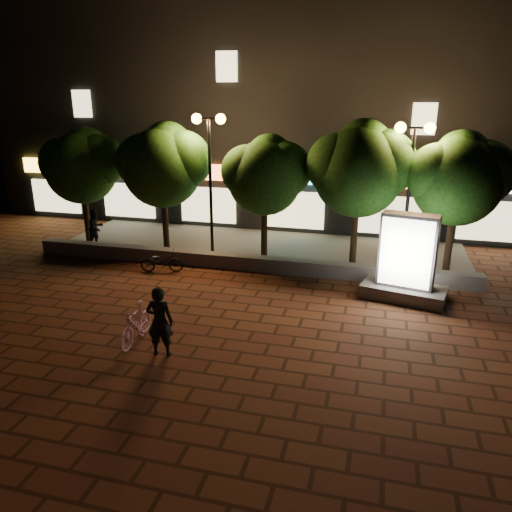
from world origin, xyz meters
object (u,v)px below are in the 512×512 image
(street_lamp_right, at_px, (412,159))
(pedestrian, at_px, (96,228))
(street_lamp_left, at_px, (209,149))
(rider, at_px, (160,321))
(scooter_pink, at_px, (136,324))
(tree_mid, at_px, (266,173))
(tree_far_left, at_px, (83,164))
(tree_left, at_px, (164,163))
(tree_far_right, at_px, (459,176))
(ad_kiosk, at_px, (406,265))
(tree_right, at_px, (360,166))
(scooter_parked, at_px, (162,261))

(street_lamp_right, relative_size, pedestrian, 3.31)
(street_lamp_right, height_order, pedestrian, street_lamp_right)
(street_lamp_left, distance_m, rider, 8.21)
(scooter_pink, bearing_deg, tree_mid, 76.43)
(street_lamp_right, bearing_deg, tree_mid, 176.96)
(scooter_pink, bearing_deg, tree_far_left, 127.80)
(tree_mid, xyz_separation_m, scooter_pink, (-1.57, -7.27, -2.72))
(tree_mid, bearing_deg, tree_far_left, 180.00)
(tree_mid, distance_m, scooter_pink, 7.92)
(rider, bearing_deg, tree_left, -73.76)
(rider, bearing_deg, pedestrian, -56.34)
(tree_far_left, bearing_deg, tree_left, 0.00)
(rider, bearing_deg, tree_far_right, -139.95)
(rider, bearing_deg, street_lamp_right, -134.07)
(ad_kiosk, xyz_separation_m, scooter_pink, (-6.52, -4.51, -0.57))
(street_lamp_right, distance_m, rider, 9.82)
(tree_far_left, relative_size, street_lamp_right, 0.93)
(tree_far_left, height_order, street_lamp_left, street_lamp_left)
(tree_far_right, bearing_deg, street_lamp_right, -170.39)
(tree_right, relative_size, scooter_pink, 3.10)
(street_lamp_right, relative_size, scooter_parked, 3.34)
(street_lamp_right, relative_size, scooter_pink, 3.05)
(tree_far_right, bearing_deg, tree_mid, -180.00)
(ad_kiosk, height_order, rider, ad_kiosk)
(tree_far_left, distance_m, pedestrian, 2.60)
(scooter_pink, relative_size, scooter_parked, 1.10)
(tree_far_right, distance_m, scooter_pink, 11.24)
(tree_far_left, bearing_deg, tree_mid, -0.00)
(tree_mid, bearing_deg, rider, -95.08)
(scooter_pink, bearing_deg, street_lamp_left, 92.54)
(tree_right, bearing_deg, ad_kiosk, -59.14)
(tree_mid, bearing_deg, street_lamp_right, -3.04)
(tree_right, bearing_deg, rider, -117.35)
(street_lamp_left, xyz_separation_m, street_lamp_right, (7.00, 0.00, -0.13))
(tree_mid, distance_m, pedestrian, 7.28)
(street_lamp_right, bearing_deg, ad_kiosk, -89.81)
(tree_left, height_order, tree_right, tree_right)
(street_lamp_left, relative_size, ad_kiosk, 1.96)
(tree_right, xyz_separation_m, street_lamp_right, (1.64, -0.26, 0.33))
(tree_left, relative_size, tree_mid, 1.09)
(tree_right, height_order, street_lamp_right, tree_right)
(scooter_parked, distance_m, pedestrian, 4.23)
(tree_right, height_order, scooter_pink, tree_right)
(tree_far_left, bearing_deg, pedestrian, -39.35)
(tree_far_right, height_order, rider, tree_far_right)
(tree_left, xyz_separation_m, pedestrian, (-2.86, -0.52, -2.61))
(tree_right, bearing_deg, scooter_pink, -123.82)
(street_lamp_right, distance_m, ad_kiosk, 3.78)
(street_lamp_left, bearing_deg, tree_far_right, 1.76)
(tree_far_left, xyz_separation_m, street_lamp_right, (12.45, -0.26, 0.60))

